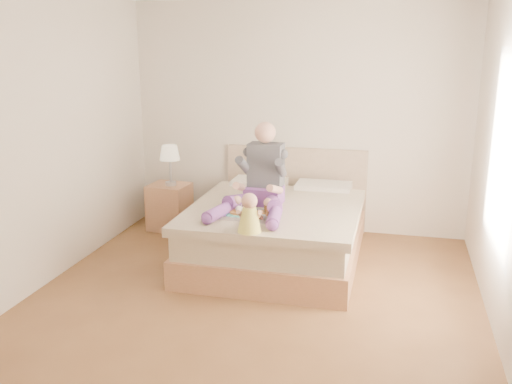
% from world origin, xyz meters
% --- Properties ---
extents(room, '(4.02, 4.22, 2.71)m').
position_xyz_m(room, '(0.08, 0.01, 1.51)').
color(room, brown).
rests_on(room, ground).
extents(bed, '(1.70, 2.18, 1.00)m').
position_xyz_m(bed, '(0.00, 1.08, 0.32)').
color(bed, '#A06D4A').
rests_on(bed, ground).
extents(nightstand, '(0.49, 0.45, 0.56)m').
position_xyz_m(nightstand, '(-1.48, 1.65, 0.28)').
color(nightstand, '#A06D4A').
rests_on(nightstand, ground).
extents(lamp, '(0.24, 0.24, 0.48)m').
position_xyz_m(lamp, '(-1.44, 1.62, 0.93)').
color(lamp, '#BBBDC2').
rests_on(lamp, nightstand).
extents(adult, '(0.74, 1.06, 0.87)m').
position_xyz_m(adult, '(-0.14, 0.84, 0.87)').
color(adult, '#6A3688').
rests_on(adult, bed).
extents(tray, '(0.46, 0.36, 0.13)m').
position_xyz_m(tray, '(-0.19, 0.50, 0.64)').
color(tray, '#BBBDC2').
rests_on(tray, bed).
extents(baby, '(0.23, 0.32, 0.35)m').
position_xyz_m(baby, '(-0.06, 0.07, 0.75)').
color(baby, '#F5EF4D').
rests_on(baby, bed).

